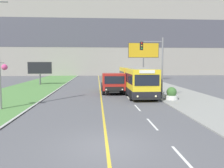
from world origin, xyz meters
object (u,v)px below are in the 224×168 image
(car_distant, at_px, (121,77))
(billboard_large, at_px, (144,51))
(planter_round_third, at_px, (149,85))
(traffic_light_mast, at_px, (156,60))
(city_bus, at_px, (136,80))
(billboard_small, at_px, (40,69))
(dump_truck, at_px, (113,83))
(planter_round_near, at_px, (172,94))
(planter_round_far, at_px, (142,82))
(planter_round_second, at_px, (158,89))

(car_distant, height_order, billboard_large, billboard_large)
(billboard_large, bearing_deg, planter_round_third, -99.43)
(planter_round_third, bearing_deg, billboard_large, 80.57)
(car_distant, distance_m, traffic_light_mast, 22.16)
(city_bus, relative_size, billboard_large, 1.53)
(billboard_small, bearing_deg, dump_truck, -44.64)
(city_bus, distance_m, planter_round_near, 5.31)
(planter_round_far, bearing_deg, planter_round_second, -89.75)
(planter_round_third, bearing_deg, planter_round_second, -89.83)
(planter_round_second, bearing_deg, car_distant, 96.71)
(city_bus, distance_m, car_distant, 18.26)
(billboard_small, distance_m, planter_round_far, 16.44)
(planter_round_second, relative_size, planter_round_third, 1.09)
(planter_round_third, bearing_deg, planter_round_far, 90.33)
(traffic_light_mast, distance_m, planter_round_near, 3.55)
(city_bus, distance_m, planter_round_far, 8.49)
(car_distant, bearing_deg, planter_round_second, -83.29)
(traffic_light_mast, bearing_deg, planter_round_near, -31.93)
(traffic_light_mast, distance_m, planter_round_second, 4.77)
(traffic_light_mast, bearing_deg, car_distant, 92.62)
(city_bus, bearing_deg, billboard_large, 75.41)
(traffic_light_mast, xyz_separation_m, planter_round_second, (1.18, 3.37, -3.16))
(dump_truck, xyz_separation_m, traffic_light_mast, (3.83, -4.23, 2.58))
(billboard_small, height_order, planter_round_far, billboard_small)
(billboard_small, bearing_deg, traffic_light_mast, -45.52)
(planter_round_third, bearing_deg, planter_round_near, -88.86)
(dump_truck, height_order, planter_round_near, dump_truck)
(car_distant, height_order, planter_round_third, car_distant)
(billboard_large, bearing_deg, city_bus, -104.59)
(billboard_large, bearing_deg, billboard_small, -156.94)
(traffic_light_mast, height_order, billboard_large, billboard_large)
(planter_round_second, xyz_separation_m, planter_round_third, (-0.01, 4.20, -0.04))
(billboard_small, xyz_separation_m, planter_round_third, (16.00, -7.54, -2.05))
(planter_round_near, bearing_deg, traffic_light_mast, 148.07)
(planter_round_second, bearing_deg, city_bus, 172.76)
(car_distant, bearing_deg, planter_round_near, -84.13)
(planter_round_second, distance_m, planter_round_third, 4.20)
(billboard_large, bearing_deg, planter_round_second, -97.41)
(car_distant, xyz_separation_m, traffic_light_mast, (1.00, -21.92, 3.08))
(billboard_large, bearing_deg, planter_round_far, -102.97)
(dump_truck, bearing_deg, planter_round_second, -9.83)
(billboard_large, relative_size, billboard_small, 1.99)
(billboard_small, bearing_deg, city_bus, -40.16)
(city_bus, height_order, planter_round_near, city_bus)
(billboard_large, bearing_deg, planter_round_near, -95.75)
(traffic_light_mast, distance_m, planter_round_far, 12.24)
(planter_round_near, bearing_deg, car_distant, 95.87)
(car_distant, xyz_separation_m, billboard_large, (4.74, 1.08, 5.13))
(traffic_light_mast, relative_size, planter_round_second, 4.85)
(planter_round_second, bearing_deg, planter_round_third, 90.17)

